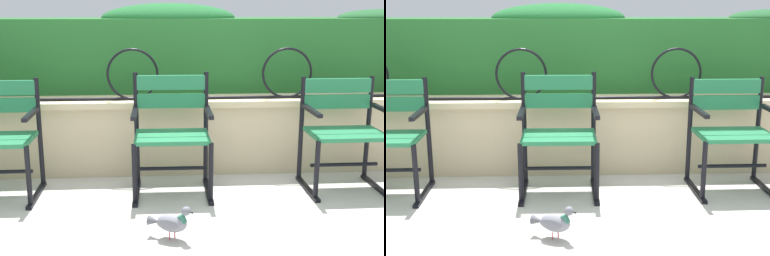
# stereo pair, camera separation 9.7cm
# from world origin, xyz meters

# --- Properties ---
(ground_plane) EXTENTS (60.00, 60.00, 0.00)m
(ground_plane) POSITION_xyz_m (0.00, 0.00, 0.00)
(ground_plane) COLOR #BCB7AD
(stone_wall) EXTENTS (7.42, 0.41, 0.62)m
(stone_wall) POSITION_xyz_m (0.00, 0.90, 0.31)
(stone_wall) COLOR #C6B289
(stone_wall) RESTS_ON ground
(iron_arch_fence) EXTENTS (6.88, 0.02, 0.42)m
(iron_arch_fence) POSITION_xyz_m (-0.35, 0.83, 0.79)
(iron_arch_fence) COLOR black
(iron_arch_fence) RESTS_ON stone_wall
(hedge_row) EXTENTS (7.27, 0.59, 0.77)m
(hedge_row) POSITION_xyz_m (-0.02, 1.37, 0.97)
(hedge_row) COLOR #236028
(hedge_row) RESTS_ON stone_wall
(park_chair_centre) EXTENTS (0.58, 0.53, 0.88)m
(park_chair_centre) POSITION_xyz_m (-0.13, 0.40, 0.47)
(park_chair_centre) COLOR #237547
(park_chair_centre) RESTS_ON ground
(park_chair_right) EXTENTS (0.59, 0.52, 0.84)m
(park_chair_right) POSITION_xyz_m (1.17, 0.40, 0.46)
(park_chair_right) COLOR #237547
(park_chair_right) RESTS_ON ground
(pigeon_near_chairs) EXTENTS (0.28, 0.18, 0.22)m
(pigeon_near_chairs) POSITION_xyz_m (-0.16, -0.44, 0.11)
(pigeon_near_chairs) COLOR gray
(pigeon_near_chairs) RESTS_ON ground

